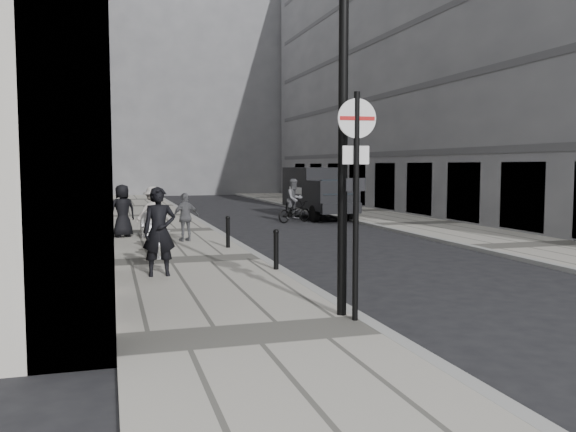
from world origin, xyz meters
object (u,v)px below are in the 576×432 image
object	(u,v)px
lamppost	(343,110)
cyclist	(294,206)
walking_man	(159,232)
sign_post	(356,175)
panel_van	(317,190)

from	to	relation	value
lamppost	cyclist	size ratio (longest dim) A/B	3.06
cyclist	walking_man	bearing A→B (deg)	-142.34
walking_man	sign_post	xyz separation A→B (m)	(2.76, -5.03, 1.36)
lamppost	panel_van	bearing A→B (deg)	72.00
walking_man	panel_van	xyz separation A→B (m)	(8.95, 14.67, 0.29)
lamppost	panel_van	size ratio (longest dim) A/B	1.13
walking_man	sign_post	size ratio (longest dim) A/B	0.55
panel_van	cyclist	size ratio (longest dim) A/B	2.70
walking_man	lamppost	world-z (taller)	lamppost
panel_van	cyclist	world-z (taller)	panel_van
walking_man	cyclist	distance (m)	14.77
sign_post	panel_van	size ratio (longest dim) A/B	0.68
panel_van	cyclist	bearing A→B (deg)	-137.13
panel_van	sign_post	bearing A→B (deg)	-110.04
walking_man	lamppost	distance (m)	5.87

